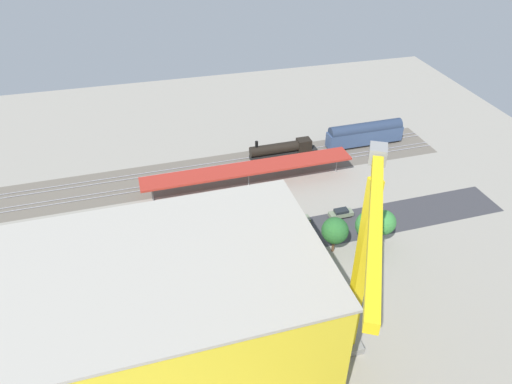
% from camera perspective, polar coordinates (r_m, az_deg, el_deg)
% --- Properties ---
extents(ground_plane, '(160.77, 160.77, 0.00)m').
position_cam_1_polar(ground_plane, '(88.99, -0.48, -4.97)').
color(ground_plane, gray).
rests_on(ground_plane, ground).
extents(rail_bed, '(100.82, 16.08, 0.01)m').
position_cam_1_polar(rail_bed, '(107.32, -3.52, 2.73)').
color(rail_bed, '#665E54').
rests_on(rail_bed, ground).
extents(street_asphalt, '(100.70, 11.84, 0.01)m').
position_cam_1_polar(street_asphalt, '(86.82, 0.01, -6.19)').
color(street_asphalt, '#38383D').
rests_on(street_asphalt, ground).
extents(track_rails, '(100.45, 9.64, 0.12)m').
position_cam_1_polar(track_rails, '(107.23, -3.52, 2.81)').
color(track_rails, '#9E9EA8').
rests_on(track_rails, ground).
extents(platform_canopy_near, '(45.18, 6.47, 4.59)m').
position_cam_1_polar(platform_canopy_near, '(99.31, -0.91, 2.85)').
color(platform_canopy_near, '#A82D23').
rests_on(platform_canopy_near, ground).
extents(locomotive, '(16.37, 2.95, 4.84)m').
position_cam_1_polar(locomotive, '(111.72, 3.43, 5.16)').
color(locomotive, black).
rests_on(locomotive, ground).
extents(passenger_coach, '(19.21, 3.61, 5.94)m').
position_cam_1_polar(passenger_coach, '(118.33, 12.97, 6.87)').
color(passenger_coach, black).
rests_on(passenger_coach, ground).
extents(parked_car_0, '(4.81, 1.86, 1.70)m').
position_cam_1_polar(parked_car_0, '(93.92, 10.17, -2.57)').
color(parked_car_0, black).
rests_on(parked_car_0, ground).
extents(parked_car_1, '(4.43, 1.91, 1.71)m').
position_cam_1_polar(parked_car_1, '(91.13, 5.12, -3.41)').
color(parked_car_1, black).
rests_on(parked_car_1, ground).
extents(parked_car_2, '(4.69, 1.88, 1.67)m').
position_cam_1_polar(parked_car_2, '(89.57, 0.12, -4.06)').
color(parked_car_2, black).
rests_on(parked_car_2, ground).
extents(parked_car_3, '(4.36, 1.89, 1.65)m').
position_cam_1_polar(parked_car_3, '(87.61, -4.55, -5.25)').
color(parked_car_3, black).
rests_on(parked_car_3, ground).
extents(construction_building, '(37.18, 24.98, 20.11)m').
position_cam_1_polar(construction_building, '(61.72, -10.19, -15.54)').
color(construction_building, yellow).
rests_on(construction_building, ground).
extents(construction_roof_slab, '(37.80, 25.59, 0.40)m').
position_cam_1_polar(construction_roof_slab, '(54.30, -11.30, -8.61)').
color(construction_roof_slab, '#ADA89E').
rests_on(construction_roof_slab, construction_building).
extents(tower_crane, '(13.84, 24.51, 30.40)m').
position_cam_1_polar(tower_crane, '(57.64, 12.72, -8.52)').
color(tower_crane, gray).
rests_on(tower_crane, ground).
extents(box_truck_0, '(9.90, 3.54, 3.55)m').
position_cam_1_polar(box_truck_0, '(79.38, -9.54, -9.93)').
color(box_truck_0, black).
rests_on(box_truck_0, ground).
extents(box_truck_1, '(8.31, 2.48, 3.69)m').
position_cam_1_polar(box_truck_1, '(80.43, -20.75, -11.46)').
color(box_truck_1, black).
rests_on(box_truck_1, ground).
extents(box_truck_2, '(10.02, 2.78, 3.27)m').
position_cam_1_polar(box_truck_2, '(81.54, -0.14, -7.94)').
color(box_truck_2, black).
rests_on(box_truck_2, ground).
extents(street_tree_0, '(6.04, 6.04, 7.71)m').
position_cam_1_polar(street_tree_0, '(78.37, -4.57, -7.19)').
color(street_tree_0, brown).
rests_on(street_tree_0, ground).
extents(street_tree_1, '(4.42, 4.42, 7.25)m').
position_cam_1_polar(street_tree_1, '(86.42, 15.09, -3.55)').
color(street_tree_1, brown).
rests_on(street_tree_1, ground).
extents(street_tree_2, '(5.12, 5.12, 8.23)m').
position_cam_1_polar(street_tree_2, '(78.08, -11.78, -7.22)').
color(street_tree_2, brown).
rests_on(street_tree_2, ground).
extents(street_tree_3, '(5.16, 5.16, 7.37)m').
position_cam_1_polar(street_tree_3, '(85.60, 13.54, -3.91)').
color(street_tree_3, brown).
rests_on(street_tree_3, ground).
extents(street_tree_4, '(4.73, 4.73, 7.04)m').
position_cam_1_polar(street_tree_4, '(83.40, 9.48, -4.61)').
color(street_tree_4, brown).
rests_on(street_tree_4, ground).
extents(street_tree_5, '(4.48, 4.48, 7.77)m').
position_cam_1_polar(street_tree_5, '(78.41, -9.04, -6.77)').
color(street_tree_5, brown).
rests_on(street_tree_5, ground).
extents(traffic_light, '(0.50, 0.36, 6.11)m').
position_cam_1_polar(traffic_light, '(82.19, 4.31, -5.35)').
color(traffic_light, '#333333').
rests_on(traffic_light, ground).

